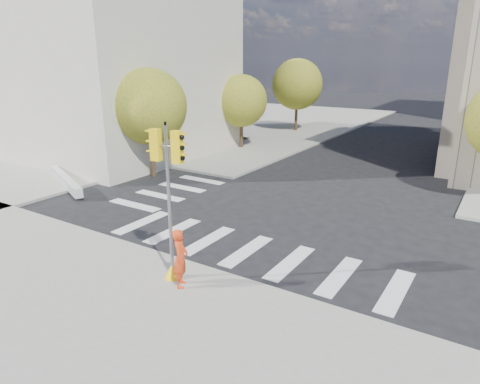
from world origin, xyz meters
name	(u,v)px	position (x,y,z in m)	size (l,w,h in m)	color
ground	(274,234)	(0.00, 0.00, 0.00)	(160.00, 160.00, 0.00)	black
sidewalk_far_left	(227,121)	(-20.00, 26.00, 0.07)	(28.00, 40.00, 0.15)	gray
classical_building	(93,65)	(-20.00, 8.00, 6.44)	(19.00, 15.00, 12.70)	beige
tree_lw_near	(149,107)	(-10.50, 4.00, 4.20)	(4.40, 4.40, 6.41)	#382616
tree_lw_mid	(241,101)	(-10.50, 14.00, 3.76)	(4.00, 4.00, 5.77)	#382616
tree_lw_far	(297,84)	(-10.50, 24.00, 4.54)	(4.80, 4.80, 6.95)	#382616
traffic_signal	(170,215)	(-0.89, -5.22, 2.28)	(1.08, 0.56, 4.99)	yellow
photographer	(181,258)	(-0.32, -5.47, 1.08)	(0.68, 0.45, 1.86)	red
planter_wall	(65,180)	(-13.00, -0.35, 0.40)	(6.00, 0.40, 0.50)	silver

